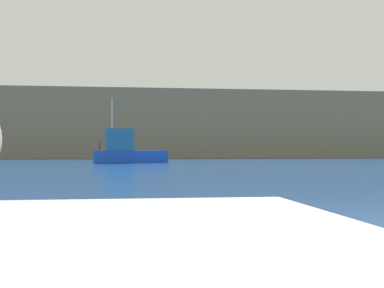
# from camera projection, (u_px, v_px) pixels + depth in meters

# --- Properties ---
(hillside_backdrop) EXTENTS (140.00, 13.40, 8.47)m
(hillside_backdrop) POSITION_uv_depth(u_px,v_px,m) (123.00, 125.00, 69.46)
(hillside_backdrop) COLOR #7F755B
(hillside_backdrop) RESTS_ON ground
(fishing_boat_blue) EXTENTS (6.02, 4.27, 5.14)m
(fishing_boat_blue) POSITION_uv_depth(u_px,v_px,m) (128.00, 152.00, 42.35)
(fishing_boat_blue) COLOR blue
(fishing_boat_blue) RESTS_ON ground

